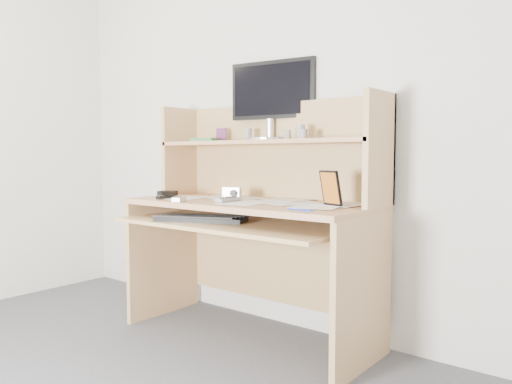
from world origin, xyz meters
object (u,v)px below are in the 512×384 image
Objects in this scene: game_case at (331,188)px; monitor at (272,98)px; desk at (257,210)px; tv_remote at (229,199)px; keyboard at (201,218)px.

monitor is at bearing 173.48° from game_case.
desk is at bearing -86.42° from monitor.
desk is 0.52m from game_case.
monitor is at bearing 86.15° from tv_remote.
monitor is (-0.54, 0.25, 0.49)m from game_case.
desk is 0.20m from tv_remote.
keyboard is at bearing -142.90° from game_case.
desk reaches higher than keyboard.
tv_remote is at bearing -99.91° from monitor.
keyboard is 0.94× the size of monitor.
keyboard is 0.71m from game_case.
keyboard is at bearing -118.12° from desk.
game_case reaches higher than keyboard.
monitor is (-0.04, 0.19, 0.63)m from desk.
tv_remote is 0.57m from game_case.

